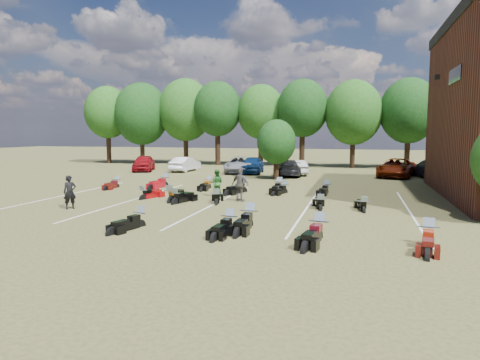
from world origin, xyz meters
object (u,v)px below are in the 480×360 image
(person_black, at_px, (70,192))
(person_grey, at_px, (240,185))
(motorcycle_3, at_px, (249,227))
(motorcycle_7, at_px, (143,199))
(person_green, at_px, (217,183))
(motorcycle_14, at_px, (117,188))
(car_4, at_px, (252,165))
(car_0, at_px, (144,163))

(person_black, distance_m, person_grey, 8.99)
(motorcycle_3, xyz_separation_m, motorcycle_7, (-7.72, 5.37, 0.00))
(person_green, relative_size, person_grey, 0.87)
(person_grey, relative_size, motorcycle_14, 0.92)
(person_green, xyz_separation_m, motorcycle_14, (-8.15, 2.13, -0.83))
(motorcycle_14, bearing_deg, person_green, -17.90)
(car_4, height_order, person_green, person_green)
(motorcycle_7, height_order, motorcycle_14, motorcycle_14)
(person_black, distance_m, motorcycle_7, 4.39)
(person_grey, height_order, motorcycle_3, person_grey)
(person_green, relative_size, motorcycle_7, 0.81)
(car_4, xyz_separation_m, motorcycle_3, (5.35, -22.34, -0.80))
(car_4, relative_size, motorcycle_7, 2.30)
(motorcycle_14, bearing_deg, person_black, -77.48)
(person_green, xyz_separation_m, person_grey, (1.88, -1.39, 0.12))
(motorcycle_3, distance_m, motorcycle_14, 15.53)
(person_green, distance_m, motorcycle_7, 4.44)
(person_grey, xyz_separation_m, motorcycle_3, (2.08, -6.19, -0.95))
(car_0, xyz_separation_m, motorcycle_14, (4.36, -12.22, -0.80))
(person_black, xyz_separation_m, person_grey, (7.74, 4.58, 0.10))
(car_0, height_order, motorcycle_14, car_0)
(person_black, bearing_deg, motorcycle_14, 57.82)
(person_black, distance_m, motorcycle_14, 8.46)
(car_4, relative_size, motorcycle_3, 1.90)
(person_black, relative_size, motorcycle_3, 0.69)
(car_0, xyz_separation_m, person_grey, (14.39, -15.74, 0.15))
(car_4, height_order, motorcycle_14, car_4)
(person_black, distance_m, motorcycle_3, 9.99)
(person_green, bearing_deg, motorcycle_14, -25.57)
(motorcycle_7, bearing_deg, motorcycle_3, 163.84)
(motorcycle_7, bearing_deg, person_grey, -153.01)
(car_4, xyz_separation_m, person_green, (1.38, -14.75, 0.03))
(motorcycle_3, xyz_separation_m, motorcycle_14, (-12.11, 9.72, 0.00))
(person_grey, relative_size, motorcycle_7, 0.93)
(car_0, height_order, person_grey, person_grey)
(person_grey, xyz_separation_m, motorcycle_7, (-5.63, -0.82, -0.95))
(car_4, relative_size, motorcycle_14, 2.27)
(car_0, xyz_separation_m, car_4, (11.13, 0.40, -0.00))
(motorcycle_3, bearing_deg, car_4, 104.37)
(person_black, height_order, motorcycle_14, person_black)
(car_4, bearing_deg, person_grey, -84.82)
(motorcycle_14, bearing_deg, car_0, 106.38)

